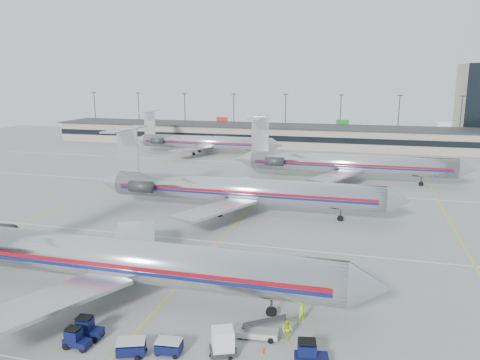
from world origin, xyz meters
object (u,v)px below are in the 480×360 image
(jet_foreground, at_px, (106,257))
(tug_center, at_px, (87,328))
(belt_loader, at_px, (258,332))
(uld_container, at_px, (223,341))
(jet_second_row, at_px, (237,190))

(jet_foreground, relative_size, tug_center, 21.50)
(jet_foreground, bearing_deg, belt_loader, -13.61)
(jet_foreground, relative_size, uld_container, 20.65)
(tug_center, relative_size, belt_loader, 0.57)
(jet_foreground, distance_m, tug_center, 8.35)
(tug_center, xyz_separation_m, belt_loader, (13.29, 3.59, -0.27))
(tug_center, distance_m, uld_container, 11.25)
(jet_second_row, relative_size, uld_container, 20.13)
(jet_foreground, distance_m, belt_loader, 16.54)
(jet_foreground, height_order, tug_center, jet_foreground)
(tug_center, bearing_deg, jet_second_row, 82.32)
(jet_foreground, relative_size, jet_second_row, 1.03)
(uld_container, bearing_deg, tug_center, 159.58)
(jet_foreground, distance_m, jet_second_row, 30.45)
(belt_loader, bearing_deg, tug_center, -169.81)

